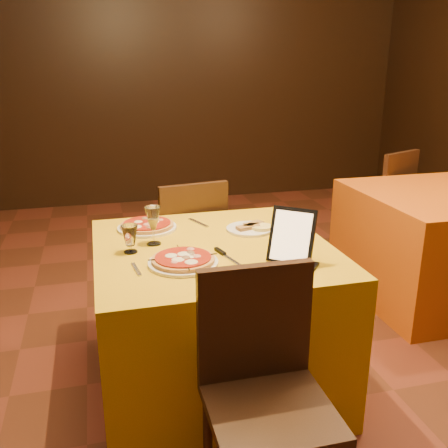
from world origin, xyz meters
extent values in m
cube|color=#5E2D19|center=(0.00, 0.00, -0.01)|extent=(6.00, 7.00, 0.01)
cube|color=black|center=(0.00, 3.50, 1.40)|extent=(6.00, 0.01, 2.80)
cube|color=gold|center=(-0.11, -0.13, 0.38)|extent=(1.10, 1.10, 0.75)
cube|color=#C0520C|center=(1.64, 0.46, 0.38)|extent=(1.10, 1.10, 0.75)
cylinder|color=white|center=(-0.29, -0.32, 0.76)|extent=(0.30, 0.30, 0.01)
cylinder|color=#AD4C23|center=(-0.29, -0.32, 0.77)|extent=(0.27, 0.27, 0.02)
cylinder|color=white|center=(-0.38, 0.20, 0.76)|extent=(0.31, 0.31, 0.01)
cylinder|color=#AD4C23|center=(-0.38, 0.20, 0.77)|extent=(0.27, 0.27, 0.02)
cylinder|color=white|center=(0.13, 0.04, 0.76)|extent=(0.24, 0.24, 0.01)
cylinder|color=olive|center=(0.13, 0.04, 0.77)|extent=(0.15, 0.15, 0.02)
cube|color=black|center=(0.17, -0.41, 0.87)|extent=(0.21, 0.20, 0.24)
cube|color=#B7B9BE|center=(-0.08, -0.32, 0.75)|extent=(0.07, 0.20, 0.01)
cube|color=silver|center=(-0.49, -0.33, 0.75)|extent=(0.03, 0.14, 0.01)
cube|color=silver|center=(-0.11, 0.22, 0.75)|extent=(0.08, 0.17, 0.01)
camera|label=1|loc=(-0.62, -2.29, 1.58)|focal=40.00mm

